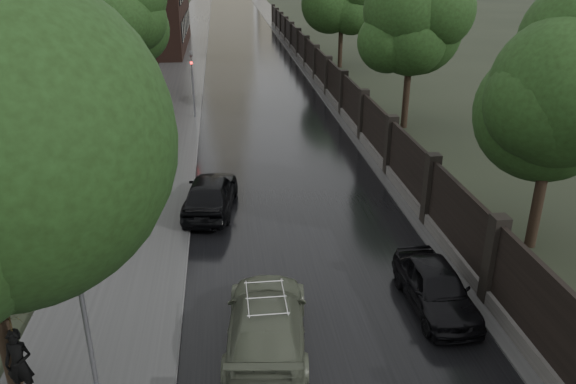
{
  "coord_description": "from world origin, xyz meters",
  "views": [
    {
      "loc": [
        -2.62,
        -7.69,
        9.2
      ],
      "look_at": [
        -0.52,
        10.06,
        1.5
      ],
      "focal_mm": 35.0,
      "sensor_mm": 36.0,
      "label": 1
    }
  ],
  "objects_px": {
    "volga_sedan": "(267,323)",
    "pedestrian_umbrella": "(11,329)",
    "tree_right_b": "(411,38)",
    "lamp_post": "(86,324)",
    "traffic_light": "(193,79)",
    "car_right_near": "(436,287)",
    "tree_left_far": "(133,19)",
    "tree_right_a": "(557,102)",
    "hatchback_left": "(210,193)",
    "tree_right_c": "(342,7)"
  },
  "relations": [
    {
      "from": "tree_right_c",
      "to": "traffic_light",
      "type": "bearing_deg",
      "value": -128.18
    },
    {
      "from": "tree_right_b",
      "to": "volga_sedan",
      "type": "distance_m",
      "value": 20.91
    },
    {
      "from": "tree_right_c",
      "to": "tree_right_a",
      "type": "bearing_deg",
      "value": -90.0
    },
    {
      "from": "lamp_post",
      "to": "car_right_near",
      "type": "xyz_separation_m",
      "value": [
        8.39,
        3.44,
        -2.02
      ]
    },
    {
      "from": "tree_right_b",
      "to": "hatchback_left",
      "type": "distance_m",
      "value": 15.24
    },
    {
      "from": "tree_right_a",
      "to": "tree_right_b",
      "type": "xyz_separation_m",
      "value": [
        0.0,
        14.0,
        0.0
      ]
    },
    {
      "from": "traffic_light",
      "to": "pedestrian_umbrella",
      "type": "relative_size",
      "value": 1.52
    },
    {
      "from": "hatchback_left",
      "to": "tree_left_far",
      "type": "bearing_deg",
      "value": -67.3
    },
    {
      "from": "tree_right_a",
      "to": "volga_sedan",
      "type": "xyz_separation_m",
      "value": [
        -9.3,
        -4.24,
        -4.24
      ]
    },
    {
      "from": "volga_sedan",
      "to": "hatchback_left",
      "type": "height_order",
      "value": "hatchback_left"
    },
    {
      "from": "tree_right_a",
      "to": "car_right_near",
      "type": "bearing_deg",
      "value": -145.82
    },
    {
      "from": "volga_sedan",
      "to": "car_right_near",
      "type": "distance_m",
      "value": 4.93
    },
    {
      "from": "tree_right_a",
      "to": "volga_sedan",
      "type": "relative_size",
      "value": 1.43
    },
    {
      "from": "volga_sedan",
      "to": "pedestrian_umbrella",
      "type": "relative_size",
      "value": 1.87
    },
    {
      "from": "hatchback_left",
      "to": "pedestrian_umbrella",
      "type": "relative_size",
      "value": 1.67
    },
    {
      "from": "hatchback_left",
      "to": "traffic_light",
      "type": "bearing_deg",
      "value": -77.5
    },
    {
      "from": "tree_right_a",
      "to": "lamp_post",
      "type": "relative_size",
      "value": 1.37
    },
    {
      "from": "tree_right_b",
      "to": "car_right_near",
      "type": "xyz_separation_m",
      "value": [
        -4.51,
        -17.06,
        -4.3
      ]
    },
    {
      "from": "car_right_near",
      "to": "pedestrian_umbrella",
      "type": "relative_size",
      "value": 1.46
    },
    {
      "from": "tree_left_far",
      "to": "tree_right_b",
      "type": "height_order",
      "value": "tree_left_far"
    },
    {
      "from": "tree_left_far",
      "to": "traffic_light",
      "type": "bearing_deg",
      "value": -53.53
    },
    {
      "from": "tree_left_far",
      "to": "traffic_light",
      "type": "relative_size",
      "value": 1.85
    },
    {
      "from": "tree_right_a",
      "to": "volga_sedan",
      "type": "distance_m",
      "value": 11.06
    },
    {
      "from": "tree_right_b",
      "to": "lamp_post",
      "type": "height_order",
      "value": "tree_right_b"
    },
    {
      "from": "traffic_light",
      "to": "tree_right_a",
      "type": "bearing_deg",
      "value": -55.23
    },
    {
      "from": "tree_right_c",
      "to": "pedestrian_umbrella",
      "type": "height_order",
      "value": "tree_right_c"
    },
    {
      "from": "traffic_light",
      "to": "hatchback_left",
      "type": "xyz_separation_m",
      "value": [
        1.04,
        -12.94,
        -1.65
      ]
    },
    {
      "from": "car_right_near",
      "to": "pedestrian_umbrella",
      "type": "bearing_deg",
      "value": -168.28
    },
    {
      "from": "traffic_light",
      "to": "car_right_near",
      "type": "height_order",
      "value": "traffic_light"
    },
    {
      "from": "tree_right_c",
      "to": "volga_sedan",
      "type": "xyz_separation_m",
      "value": [
        -9.3,
        -36.24,
        -4.24
      ]
    },
    {
      "from": "tree_left_far",
      "to": "lamp_post",
      "type": "height_order",
      "value": "tree_left_far"
    },
    {
      "from": "tree_right_b",
      "to": "volga_sedan",
      "type": "relative_size",
      "value": 1.43
    },
    {
      "from": "tree_right_b",
      "to": "traffic_light",
      "type": "relative_size",
      "value": 1.75
    },
    {
      "from": "car_right_near",
      "to": "lamp_post",
      "type": "bearing_deg",
      "value": -158.9
    },
    {
      "from": "car_right_near",
      "to": "tree_right_c",
      "type": "bearing_deg",
      "value": 81.49
    },
    {
      "from": "tree_left_far",
      "to": "volga_sedan",
      "type": "relative_size",
      "value": 1.51
    },
    {
      "from": "tree_right_a",
      "to": "car_right_near",
      "type": "relative_size",
      "value": 1.83
    },
    {
      "from": "tree_right_a",
      "to": "car_right_near",
      "type": "distance_m",
      "value": 6.94
    },
    {
      "from": "volga_sedan",
      "to": "tree_right_c",
      "type": "bearing_deg",
      "value": -98.4
    },
    {
      "from": "tree_right_b",
      "to": "lamp_post",
      "type": "relative_size",
      "value": 1.37
    },
    {
      "from": "tree_right_a",
      "to": "volga_sedan",
      "type": "height_order",
      "value": "tree_right_a"
    },
    {
      "from": "tree_right_a",
      "to": "car_right_near",
      "type": "height_order",
      "value": "tree_right_a"
    },
    {
      "from": "tree_right_a",
      "to": "tree_right_b",
      "type": "height_order",
      "value": "same"
    },
    {
      "from": "tree_right_b",
      "to": "lamp_post",
      "type": "bearing_deg",
      "value": -122.18
    },
    {
      "from": "tree_left_far",
      "to": "tree_right_b",
      "type": "xyz_separation_m",
      "value": [
        15.5,
        -8.0,
        -0.29
      ]
    },
    {
      "from": "traffic_light",
      "to": "car_right_near",
      "type": "bearing_deg",
      "value": -70.02
    },
    {
      "from": "volga_sedan",
      "to": "hatchback_left",
      "type": "relative_size",
      "value": 1.12
    },
    {
      "from": "tree_right_c",
      "to": "volga_sedan",
      "type": "distance_m",
      "value": 37.65
    },
    {
      "from": "volga_sedan",
      "to": "lamp_post",
      "type": "bearing_deg",
      "value": 38.14
    },
    {
      "from": "tree_left_far",
      "to": "pedestrian_umbrella",
      "type": "bearing_deg",
      "value": -88.45
    }
  ]
}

